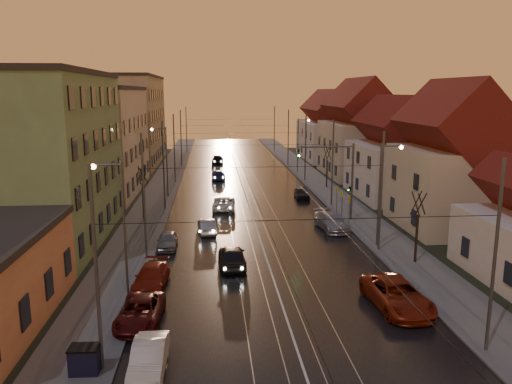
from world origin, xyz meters
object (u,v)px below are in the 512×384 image
object	(u,v)px
parked_left_0	(149,358)
parked_left_3	(167,240)
driving_car_0	(232,256)
driving_car_3	(219,175)
parked_right_1	(331,221)
driving_car_4	(218,159)
street_lamp_2	(164,155)
driving_car_2	(224,203)
parked_right_2	(302,193)
street_lamp_3	(300,140)
dumpster	(85,360)
parked_right_0	(397,295)
parked_left_2	(151,277)
parked_left_1	(140,312)
traffic_light_mast	(342,172)
driving_car_1	(207,226)
street_lamp_1	(384,185)
street_lamp_0	(118,215)

from	to	relation	value
parked_left_0	parked_left_3	xyz separation A→B (m)	(-0.68, 17.38, -0.04)
driving_car_0	driving_car_3	world-z (taller)	driving_car_0
parked_right_1	driving_car_4	bearing A→B (deg)	96.20
street_lamp_2	parked_right_1	world-z (taller)	street_lamp_2
driving_car_0	street_lamp_2	bearing A→B (deg)	-75.83
driving_car_2	parked_right_2	bearing A→B (deg)	-150.24
street_lamp_2	street_lamp_3	distance (m)	24.24
driving_car_0	dumpster	distance (m)	14.43
parked_right_0	parked_left_2	bearing A→B (deg)	158.61
driving_car_2	dumpster	world-z (taller)	driving_car_2
parked_left_0	parked_right_2	distance (m)	36.66
parked_left_1	parked_right_2	distance (m)	32.73
street_lamp_2	traffic_light_mast	xyz separation A→B (m)	(17.10, -12.00, -0.29)
driving_car_1	parked_right_1	size ratio (longest dim) A/B	0.75
street_lamp_1	dumpster	world-z (taller)	street_lamp_1
street_lamp_3	dumpster	world-z (taller)	street_lamp_3
traffic_light_mast	parked_left_2	distance (m)	21.73
traffic_light_mast	parked_right_2	world-z (taller)	traffic_light_mast
driving_car_4	street_lamp_2	bearing A→B (deg)	80.51
driving_car_0	parked_right_2	bearing A→B (deg)	-113.42
street_lamp_2	driving_car_0	bearing A→B (deg)	-74.39
street_lamp_1	street_lamp_0	bearing A→B (deg)	-156.28
driving_car_0	parked_left_2	bearing A→B (deg)	29.66
traffic_light_mast	parked_right_0	distance (m)	19.45
parked_right_0	driving_car_3	bearing A→B (deg)	98.40
street_lamp_3	traffic_light_mast	distance (m)	28.03
street_lamp_3	parked_right_0	xyz separation A→B (m)	(-2.85, -46.99, -4.11)
parked_right_0	street_lamp_3	bearing A→B (deg)	82.70
traffic_light_mast	driving_car_0	xyz separation A→B (m)	(-10.52, -11.54, -3.84)
parked_left_0	dumpster	size ratio (longest dim) A/B	3.31
street_lamp_2	street_lamp_3	world-z (taller)	same
parked_right_2	dumpster	world-z (taller)	parked_right_2
street_lamp_0	parked_right_0	bearing A→B (deg)	-11.01
driving_car_1	driving_car_2	bearing A→B (deg)	-107.31
driving_car_0	driving_car_2	xyz separation A→B (m)	(-0.11, 17.28, -0.10)
driving_car_4	parked_left_3	bearing A→B (deg)	88.15
parked_left_3	dumpster	distance (m)	17.52
driving_car_2	parked_left_0	xyz separation A→B (m)	(-3.96, -30.02, -0.00)
street_lamp_0	driving_car_1	bearing A→B (deg)	69.68
parked_left_1	traffic_light_mast	bearing A→B (deg)	54.66
driving_car_2	parked_right_1	bearing A→B (deg)	140.30
driving_car_3	parked_left_0	size ratio (longest dim) A/B	1.14
driving_car_1	parked_right_0	world-z (taller)	parked_right_0
driving_car_3	parked_right_0	xyz separation A→B (m)	(9.15, -42.23, 0.12)
street_lamp_0	street_lamp_1	distance (m)	19.89
street_lamp_1	street_lamp_3	world-z (taller)	same
driving_car_4	parked_left_2	distance (m)	53.64
street_lamp_0	dumpster	distance (m)	9.31
street_lamp_0	parked_right_2	distance (m)	30.53
parked_left_2	parked_left_3	world-z (taller)	parked_left_2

